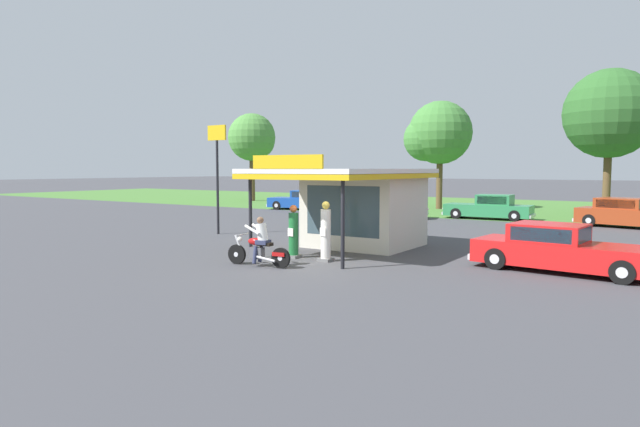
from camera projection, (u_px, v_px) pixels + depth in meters
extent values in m
plane|color=#424247|center=(313.00, 264.00, 17.77)|extent=(300.00, 300.00, 0.00)
cube|color=#477A33|center=(528.00, 208.00, 42.75)|extent=(120.00, 24.00, 0.01)
cube|color=beige|center=(365.00, 210.00, 21.76)|extent=(3.90, 3.51, 2.92)
cube|color=#384C56|center=(342.00, 211.00, 20.31)|extent=(3.12, 0.05, 1.87)
cube|color=silver|center=(344.00, 171.00, 20.31)|extent=(4.60, 7.19, 0.16)
cube|color=gold|center=(344.00, 176.00, 20.32)|extent=(4.60, 7.19, 0.18)
cube|color=gold|center=(287.00, 162.00, 17.32)|extent=(2.73, 0.08, 0.44)
cylinder|color=black|center=(343.00, 222.00, 16.76)|extent=(0.12, 0.12, 2.92)
cylinder|color=black|center=(250.00, 216.00, 18.79)|extent=(0.12, 0.12, 2.92)
cube|color=slate|center=(294.00, 256.00, 18.99)|extent=(0.44, 0.44, 0.10)
cylinder|color=#1E6B33|center=(294.00, 234.00, 18.93)|extent=(0.34, 0.34, 1.47)
cube|color=white|center=(290.00, 232.00, 18.77)|extent=(0.22, 0.02, 0.28)
sphere|color=orange|center=(293.00, 209.00, 18.86)|extent=(0.26, 0.26, 0.26)
cube|color=slate|center=(326.00, 260.00, 18.26)|extent=(0.44, 0.44, 0.10)
cylinder|color=silver|center=(326.00, 234.00, 18.19)|extent=(0.34, 0.34, 1.64)
cube|color=white|center=(323.00, 232.00, 18.04)|extent=(0.22, 0.02, 0.28)
sphere|color=#EACC4C|center=(326.00, 205.00, 18.11)|extent=(0.26, 0.26, 0.26)
cylinder|color=black|center=(237.00, 254.00, 17.70)|extent=(0.65, 0.17, 0.64)
cylinder|color=silver|center=(237.00, 254.00, 17.70)|extent=(0.17, 0.14, 0.16)
cylinder|color=black|center=(281.00, 258.00, 16.94)|extent=(0.65, 0.17, 0.64)
cylinder|color=silver|center=(281.00, 258.00, 16.94)|extent=(0.17, 0.14, 0.16)
ellipsoid|color=#B21414|center=(256.00, 242.00, 17.33)|extent=(0.58, 0.30, 0.24)
cube|color=#59595E|center=(257.00, 253.00, 17.34)|extent=(0.46, 0.29, 0.36)
cube|color=black|center=(265.00, 244.00, 17.18)|extent=(0.50, 0.31, 0.10)
cylinder|color=silver|center=(239.00, 246.00, 17.64)|extent=(0.37, 0.11, 0.71)
cylinder|color=silver|center=(242.00, 234.00, 17.55)|extent=(0.11, 0.70, 0.04)
sphere|color=silver|center=(240.00, 239.00, 17.61)|extent=(0.16, 0.16, 0.16)
cube|color=#B21414|center=(279.00, 254.00, 16.96)|extent=(0.46, 0.23, 0.12)
cylinder|color=silver|center=(265.00, 259.00, 17.04)|extent=(0.71, 0.15, 0.18)
cube|color=#2D3351|center=(263.00, 242.00, 17.20)|extent=(0.43, 0.38, 0.14)
cylinder|color=#2D3351|center=(255.00, 255.00, 17.19)|extent=(0.14, 0.24, 0.56)
cylinder|color=#2D3351|center=(261.00, 253.00, 17.47)|extent=(0.14, 0.24, 0.56)
cylinder|color=white|center=(262.00, 232.00, 17.20)|extent=(0.44, 0.36, 0.60)
sphere|color=brown|center=(260.00, 220.00, 17.19)|extent=(0.22, 0.22, 0.22)
cylinder|color=white|center=(252.00, 230.00, 17.12)|extent=(0.54, 0.15, 0.31)
cylinder|color=white|center=(259.00, 228.00, 17.48)|extent=(0.54, 0.15, 0.31)
cube|color=red|center=(564.00, 254.00, 16.33)|extent=(5.27, 2.40, 0.70)
cube|color=red|center=(549.00, 233.00, 16.56)|extent=(2.21, 1.86, 0.54)
cube|color=#283847|center=(585.00, 235.00, 15.93)|extent=(0.19, 1.47, 0.43)
cube|color=#283847|center=(557.00, 230.00, 17.19)|extent=(1.73, 0.21, 0.41)
cube|color=#283847|center=(540.00, 235.00, 15.93)|extent=(1.73, 0.21, 0.41)
cube|color=silver|center=(481.00, 254.00, 17.98)|extent=(0.30, 1.80, 0.18)
cylinder|color=black|center=(635.00, 263.00, 15.94)|extent=(0.68, 0.27, 0.66)
cylinder|color=silver|center=(635.00, 263.00, 15.94)|extent=(0.32, 0.25, 0.30)
cylinder|color=black|center=(623.00, 272.00, 14.57)|extent=(0.68, 0.27, 0.66)
cylinder|color=silver|center=(623.00, 272.00, 14.57)|extent=(0.32, 0.25, 0.30)
cylinder|color=black|center=(516.00, 252.00, 18.12)|extent=(0.68, 0.27, 0.66)
cylinder|color=silver|center=(516.00, 252.00, 18.12)|extent=(0.32, 0.25, 0.30)
cylinder|color=black|center=(496.00, 259.00, 16.76)|extent=(0.68, 0.27, 0.66)
cylinder|color=silver|center=(496.00, 259.00, 16.76)|extent=(0.32, 0.25, 0.30)
cube|color=#2D844C|center=(488.00, 210.00, 33.53)|extent=(5.18, 1.94, 0.72)
cube|color=#2D844C|center=(495.00, 200.00, 33.27)|extent=(2.08, 1.61, 0.62)
cube|color=#283847|center=(478.00, 199.00, 33.78)|extent=(0.09, 1.37, 0.49)
cube|color=#283847|center=(492.00, 200.00, 32.62)|extent=(1.72, 0.09, 0.47)
cube|color=#283847|center=(498.00, 199.00, 33.91)|extent=(1.72, 0.09, 0.47)
cube|color=silver|center=(447.00, 212.00, 34.89)|extent=(0.18, 1.67, 0.18)
cube|color=silver|center=(532.00, 216.00, 32.21)|extent=(0.18, 1.67, 0.18)
sphere|color=white|center=(444.00, 209.00, 34.39)|extent=(0.18, 0.18, 0.18)
sphere|color=white|center=(449.00, 208.00, 35.35)|extent=(0.18, 0.18, 0.18)
cylinder|color=black|center=(456.00, 213.00, 33.75)|extent=(0.67, 0.22, 0.66)
cylinder|color=silver|center=(456.00, 213.00, 33.75)|extent=(0.30, 0.23, 0.30)
cylinder|color=black|center=(464.00, 212.00, 35.14)|extent=(0.67, 0.22, 0.66)
cylinder|color=silver|center=(464.00, 212.00, 35.14)|extent=(0.30, 0.23, 0.30)
cylinder|color=black|center=(514.00, 216.00, 31.95)|extent=(0.67, 0.22, 0.66)
cylinder|color=silver|center=(514.00, 216.00, 31.95)|extent=(0.30, 0.23, 0.30)
cylinder|color=black|center=(520.00, 214.00, 33.34)|extent=(0.67, 0.22, 0.66)
cylinder|color=silver|center=(520.00, 214.00, 33.34)|extent=(0.30, 0.23, 0.30)
cube|color=gold|center=(387.00, 209.00, 34.42)|extent=(5.15, 2.94, 0.70)
cube|color=gold|center=(379.00, 200.00, 34.52)|extent=(2.38, 2.04, 0.50)
cube|color=#283847|center=(395.00, 200.00, 34.19)|extent=(0.39, 1.37, 0.40)
cube|color=#283847|center=(382.00, 199.00, 35.25)|extent=(1.70, 0.46, 0.38)
cube|color=#283847|center=(377.00, 200.00, 33.79)|extent=(1.70, 0.46, 0.38)
cube|color=silver|center=(426.00, 214.00, 33.64)|extent=(0.54, 1.69, 0.18)
cube|color=silver|center=(349.00, 212.00, 35.24)|extent=(0.54, 1.69, 0.18)
sphere|color=white|center=(427.00, 209.00, 34.15)|extent=(0.18, 0.18, 0.18)
sphere|color=white|center=(425.00, 210.00, 33.07)|extent=(0.18, 0.18, 0.18)
cylinder|color=black|center=(415.00, 212.00, 34.69)|extent=(0.69, 0.36, 0.66)
cylinder|color=silver|center=(415.00, 212.00, 34.69)|extent=(0.34, 0.29, 0.30)
cylinder|color=black|center=(410.00, 214.00, 33.10)|extent=(0.69, 0.36, 0.66)
cylinder|color=silver|center=(410.00, 214.00, 33.10)|extent=(0.34, 0.29, 0.30)
cylinder|color=black|center=(365.00, 211.00, 35.76)|extent=(0.69, 0.36, 0.66)
cylinder|color=silver|center=(365.00, 211.00, 35.76)|extent=(0.34, 0.29, 0.30)
cylinder|color=black|center=(358.00, 213.00, 34.18)|extent=(0.69, 0.36, 0.66)
cylinder|color=silver|center=(358.00, 213.00, 34.18)|extent=(0.34, 0.29, 0.30)
cube|color=#993819|center=(629.00, 217.00, 28.58)|extent=(5.23, 2.84, 0.80)
cube|color=#993819|center=(620.00, 203.00, 28.85)|extent=(2.50, 2.05, 0.56)
cube|color=#283847|center=(625.00, 203.00, 29.41)|extent=(1.84, 0.42, 0.43)
cube|color=#283847|center=(615.00, 204.00, 28.30)|extent=(1.84, 0.42, 0.43)
cube|color=silver|center=(579.00, 219.00, 30.38)|extent=(0.48, 1.73, 0.18)
cylinder|color=black|center=(600.00, 218.00, 30.40)|extent=(0.69, 0.33, 0.66)
cylinder|color=silver|center=(600.00, 218.00, 30.40)|extent=(0.34, 0.28, 0.30)
cylinder|color=black|center=(589.00, 220.00, 29.20)|extent=(0.69, 0.33, 0.66)
cylinder|color=silver|center=(589.00, 220.00, 29.20)|extent=(0.34, 0.28, 0.30)
cube|color=#19479E|center=(303.00, 203.00, 41.29)|extent=(5.35, 2.77, 0.71)
cube|color=#19479E|center=(307.00, 194.00, 41.09)|extent=(2.31, 2.01, 0.57)
cube|color=#283847|center=(295.00, 194.00, 41.49)|extent=(0.30, 1.47, 0.46)
cube|color=#283847|center=(302.00, 195.00, 40.34)|extent=(1.72, 0.33, 0.43)
cube|color=#283847|center=(312.00, 194.00, 41.85)|extent=(1.72, 0.33, 0.43)
cube|color=silver|center=(272.00, 205.00, 42.33)|extent=(0.43, 1.81, 0.18)
cube|color=silver|center=(334.00, 207.00, 40.29)|extent=(0.43, 1.81, 0.18)
sphere|color=white|center=(269.00, 202.00, 41.75)|extent=(0.18, 0.18, 0.18)
sphere|color=white|center=(276.00, 201.00, 42.87)|extent=(0.18, 0.18, 0.18)
cylinder|color=black|center=(277.00, 205.00, 41.17)|extent=(0.68, 0.31, 0.66)
cylinder|color=silver|center=(277.00, 205.00, 41.17)|extent=(0.33, 0.27, 0.30)
cylinder|color=black|center=(287.00, 204.00, 42.81)|extent=(0.68, 0.31, 0.66)
cylinder|color=silver|center=(287.00, 204.00, 42.81)|extent=(0.33, 0.27, 0.30)
cylinder|color=black|center=(319.00, 207.00, 39.81)|extent=(0.68, 0.31, 0.66)
cylinder|color=silver|center=(319.00, 207.00, 39.81)|extent=(0.33, 0.27, 0.30)
cylinder|color=black|center=(328.00, 205.00, 41.44)|extent=(0.68, 0.31, 0.66)
cylinder|color=silver|center=(328.00, 205.00, 41.44)|extent=(0.33, 0.27, 0.30)
cylinder|color=#2D3351|center=(324.00, 223.00, 27.37)|extent=(0.26, 0.26, 0.77)
cylinder|color=gold|center=(324.00, 210.00, 27.32)|extent=(0.34, 0.34, 0.54)
sphere|color=tan|center=(324.00, 202.00, 27.28)|extent=(0.21, 0.21, 0.21)
cylinder|color=black|center=(395.00, 223.00, 26.75)|extent=(0.26, 0.26, 0.85)
cylinder|color=#2D4C8C|center=(395.00, 208.00, 26.69)|extent=(0.34, 0.34, 0.60)
sphere|color=brown|center=(395.00, 200.00, 26.66)|extent=(0.23, 0.23, 0.23)
cylinder|color=brown|center=(607.00, 182.00, 34.70)|extent=(0.48, 0.48, 4.45)
sphere|color=#2D6028|center=(610.00, 114.00, 34.35)|extent=(5.60, 5.60, 5.60)
sphere|color=#2D6028|center=(615.00, 123.00, 34.45)|extent=(3.23, 3.23, 3.23)
cylinder|color=brown|center=(439.00, 183.00, 42.04)|extent=(0.47, 0.47, 4.03)
sphere|color=#427F38|center=(440.00, 133.00, 41.73)|extent=(4.82, 4.82, 4.82)
sphere|color=#427F38|center=(426.00, 139.00, 41.87)|extent=(3.40, 3.40, 3.40)
cylinder|color=brown|center=(252.00, 178.00, 52.54)|extent=(0.51, 0.51, 4.40)
sphere|color=#4C893D|center=(252.00, 137.00, 52.23)|extent=(4.53, 4.53, 4.53)
sphere|color=#4C893D|center=(260.00, 142.00, 52.82)|extent=(2.90, 2.90, 2.90)
cylinder|color=black|center=(218.00, 187.00, 25.74)|extent=(0.12, 0.12, 4.41)
cube|color=gold|center=(217.00, 133.00, 25.53)|extent=(1.10, 0.08, 0.70)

